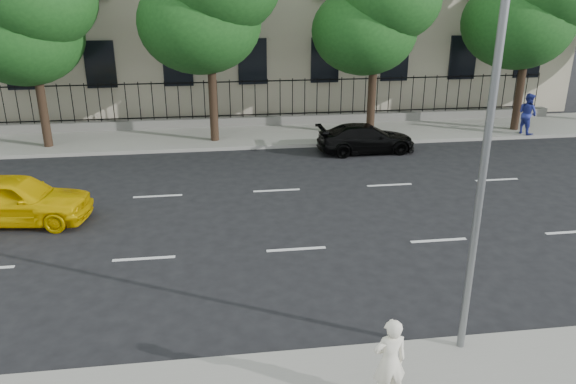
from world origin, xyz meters
The scene contains 11 objects.
ground centered at (0.00, 0.00, 0.00)m, with size 120.00×120.00×0.00m, color black.
far_sidewalk centered at (0.00, 14.00, 0.07)m, with size 60.00×4.00×0.15m, color gray.
lane_markings centered at (0.00, 4.75, 0.01)m, with size 49.60×4.62×0.01m, color silver, non-canonical shape.
iron_fence centered at (0.00, 15.70, 0.65)m, with size 30.00×0.50×2.20m.
street_light centered at (2.50, -1.77, 5.15)m, with size 0.25×3.32×8.05m.
tree_b centered at (-8.96, 13.36, 5.84)m, with size 5.53×5.12×8.97m.
tree_d centered at (5.04, 13.36, 5.84)m, with size 5.34×4.94×8.84m.
yellow_taxi centered at (-7.93, 5.39, 0.74)m, with size 1.74×4.33×1.47m, color #ECC103.
black_sedan centered at (4.22, 11.03, 0.59)m, with size 1.65×4.06×1.18m, color black.
woman_near centered at (0.63, -3.58, 0.95)m, with size 0.58×0.38×1.60m, color white.
pedestrian_far centered at (12.08, 12.40, 1.07)m, with size 0.90×0.70×1.85m, color navy.
Camera 1 is at (-2.05, -10.86, 6.82)m, focal length 35.00 mm.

